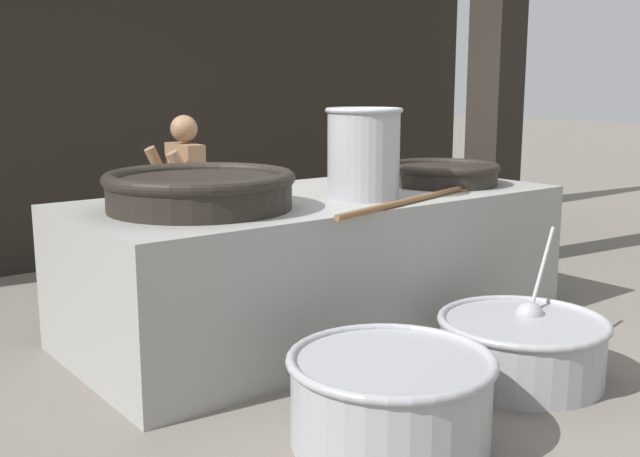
{
  "coord_description": "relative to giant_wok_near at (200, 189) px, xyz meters",
  "views": [
    {
      "loc": [
        -3.11,
        -3.97,
        1.66
      ],
      "look_at": [
        0.0,
        0.0,
        0.7
      ],
      "focal_mm": 42.0,
      "sensor_mm": 36.0,
      "label": 1
    }
  ],
  "objects": [
    {
      "name": "hearth_platform",
      "position": [
        0.94,
        0.04,
        -0.59
      ],
      "size": [
        3.38,
        1.52,
        0.94
      ],
      "color": "gray",
      "rests_on": "ground_plane"
    },
    {
      "name": "prep_bowl_vegetables",
      "position": [
        1.27,
        -1.43,
        -0.86
      ],
      "size": [
        1.2,
        0.97,
        0.77
      ],
      "color": "#9E9EA3",
      "rests_on": "ground_plane"
    },
    {
      "name": "giant_wok_near",
      "position": [
        0.0,
        0.0,
        0.0
      ],
      "size": [
        1.14,
        1.14,
        0.23
      ],
      "color": "black",
      "rests_on": "hearth_platform"
    },
    {
      "name": "stirring_paddle",
      "position": [
        1.2,
        -0.6,
        -0.11
      ],
      "size": [
        1.53,
        0.48,
        0.04
      ],
      "rotation": [
        0.0,
        0.0,
        0.26
      ],
      "color": "brown",
      "rests_on": "hearth_platform"
    },
    {
      "name": "giant_wok_far",
      "position": [
        2.0,
        -0.1,
        -0.04
      ],
      "size": [
        0.85,
        0.85,
        0.16
      ],
      "color": "black",
      "rests_on": "hearth_platform"
    },
    {
      "name": "support_pillar",
      "position": [
        3.35,
        0.53,
        1.17
      ],
      "size": [
        0.37,
        0.37,
        4.47
      ],
      "primitive_type": "cube",
      "color": "black",
      "rests_on": "ground_plane"
    },
    {
      "name": "ground_plane",
      "position": [
        0.94,
        0.04,
        -1.06
      ],
      "size": [
        60.0,
        60.0,
        0.0
      ],
      "primitive_type": "plane",
      "color": "slate"
    },
    {
      "name": "prep_bowl_meat",
      "position": [
        0.14,
        -1.53,
        -0.83
      ],
      "size": [
        0.99,
        0.99,
        0.43
      ],
      "color": "#9E9EA3",
      "rests_on": "ground_plane"
    },
    {
      "name": "stock_pot",
      "position": [
        1.06,
        -0.27,
        0.18
      ],
      "size": [
        0.5,
        0.5,
        0.59
      ],
      "color": "#9E9EA3",
      "rests_on": "hearth_platform"
    },
    {
      "name": "back_wall",
      "position": [
        0.94,
        2.99,
        1.17
      ],
      "size": [
        8.97,
        0.24,
        4.47
      ],
      "primitive_type": "cube",
      "color": "black",
      "rests_on": "ground_plane"
    },
    {
      "name": "cook",
      "position": [
        0.49,
        1.12,
        -0.28
      ],
      "size": [
        0.35,
        0.54,
        1.45
      ],
      "rotation": [
        0.0,
        0.0,
        3.07
      ],
      "color": "#8C6647",
      "rests_on": "ground_plane"
    }
  ]
}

